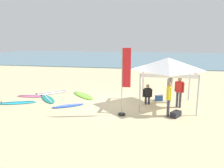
{
  "coord_description": "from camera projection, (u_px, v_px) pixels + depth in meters",
  "views": [
    {
      "loc": [
        2.18,
        -11.9,
        3.74
      ],
      "look_at": [
        -0.42,
        1.02,
        1.0
      ],
      "focal_mm": 34.5,
      "sensor_mm": 36.0,
      "label": 1
    }
  ],
  "objects": [
    {
      "name": "canopy_tent",
      "position": [
        168.0,
        64.0,
        11.94
      ],
      "size": [
        2.96,
        2.96,
        2.75
      ],
      "color": "#B7B7BC",
      "rests_on": "ground"
    },
    {
      "name": "ground_plane",
      "position": [
        116.0,
        104.0,
        12.6
      ],
      "size": [
        80.0,
        80.0,
        0.0
      ],
      "primitive_type": "plane",
      "color": "beige"
    },
    {
      "name": "sea",
      "position": [
        145.0,
        57.0,
        44.86
      ],
      "size": [
        80.0,
        36.0,
        0.1
      ],
      "primitive_type": "cube",
      "color": "#568499",
      "rests_on": "ground"
    },
    {
      "name": "surfboard_blue",
      "position": [
        68.0,
        106.0,
        12.25
      ],
      "size": [
        1.76,
        1.46,
        0.19
      ],
      "color": "blue",
      "rests_on": "ground"
    },
    {
      "name": "surfboard_lime",
      "position": [
        83.0,
        95.0,
        14.52
      ],
      "size": [
        2.3,
        2.31,
        0.19
      ],
      "color": "#7AD12D",
      "rests_on": "ground"
    },
    {
      "name": "person_red",
      "position": [
        179.0,
        90.0,
        11.87
      ],
      "size": [
        0.48,
        0.38,
        1.71
      ],
      "color": "#383842",
      "rests_on": "ground"
    },
    {
      "name": "banner_flag",
      "position": [
        124.0,
        85.0,
        10.49
      ],
      "size": [
        0.6,
        0.36,
        3.4
      ],
      "color": "#99999E",
      "rests_on": "ground"
    },
    {
      "name": "person_grey",
      "position": [
        170.0,
        87.0,
        12.77
      ],
      "size": [
        0.33,
        0.52,
        1.71
      ],
      "color": "#383842",
      "rests_on": "ground"
    },
    {
      "name": "surfboard_pink",
      "position": [
        31.0,
        96.0,
        14.32
      ],
      "size": [
        1.89,
        0.66,
        0.19
      ],
      "color": "pink",
      "rests_on": "ground"
    },
    {
      "name": "person_yellow",
      "position": [
        169.0,
        97.0,
        10.48
      ],
      "size": [
        0.26,
        0.55,
        1.71
      ],
      "color": "#383842",
      "rests_on": "ground"
    },
    {
      "name": "surfboard_teal",
      "position": [
        48.0,
        99.0,
        13.65
      ],
      "size": [
        1.91,
        2.08,
        0.19
      ],
      "color": "#19847F",
      "rests_on": "ground"
    },
    {
      "name": "gear_bag_near_tent",
      "position": [
        176.0,
        114.0,
        10.56
      ],
      "size": [
        0.59,
        0.68,
        0.28
      ],
      "primitive_type": "cube",
      "rotation": [
        0.0,
        0.0,
        1.01
      ],
      "color": "#232328",
      "rests_on": "ground"
    },
    {
      "name": "surfboard_white",
      "position": [
        51.0,
        93.0,
        15.21
      ],
      "size": [
        2.31,
        2.31,
        0.19
      ],
      "color": "white",
      "rests_on": "ground"
    },
    {
      "name": "person_black",
      "position": [
        148.0,
        93.0,
        12.5
      ],
      "size": [
        0.54,
        0.29,
        1.2
      ],
      "color": "#383842",
      "rests_on": "ground"
    },
    {
      "name": "cooler_box",
      "position": [
        159.0,
        97.0,
        13.39
      ],
      "size": [
        0.5,
        0.36,
        0.39
      ],
      "color": "#2D60B7",
      "rests_on": "ground"
    },
    {
      "name": "surfboard_cyan",
      "position": [
        17.0,
        103.0,
        12.83
      ],
      "size": [
        2.26,
        1.35,
        0.19
      ],
      "color": "#23B2CC",
      "rests_on": "ground"
    }
  ]
}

